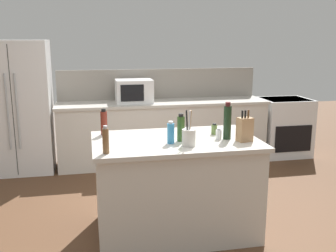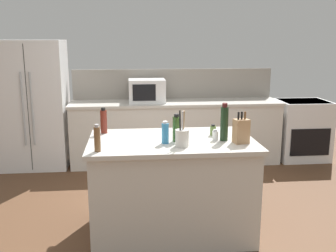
# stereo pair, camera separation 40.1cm
# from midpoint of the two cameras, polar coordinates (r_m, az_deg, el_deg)

# --- Properties ---
(ground_plane) EXTENTS (14.00, 14.00, 0.00)m
(ground_plane) POSITION_cam_midpoint_polar(r_m,az_deg,el_deg) (4.03, -1.92, -15.00)
(ground_plane) COLOR brown
(back_counter_run) EXTENTS (3.14, 0.66, 0.94)m
(back_counter_run) POSITION_cam_midpoint_polar(r_m,az_deg,el_deg) (5.96, -2.65, -0.91)
(back_counter_run) COLOR beige
(back_counter_run) RESTS_ON ground_plane
(wall_backsplash) EXTENTS (3.10, 0.03, 0.46)m
(wall_backsplash) POSITION_cam_midpoint_polar(r_m,az_deg,el_deg) (6.14, -3.18, 6.13)
(wall_backsplash) COLOR gray
(wall_backsplash) RESTS_ON back_counter_run
(kitchen_island) EXTENTS (1.55, 0.96, 0.94)m
(kitchen_island) POSITION_cam_midpoint_polar(r_m,az_deg,el_deg) (3.84, -1.97, -8.75)
(kitchen_island) COLOR beige
(kitchen_island) RESTS_ON ground_plane
(refrigerator) EXTENTS (0.93, 0.75, 1.84)m
(refrigerator) POSITION_cam_midpoint_polar(r_m,az_deg,el_deg) (5.97, -22.86, 2.53)
(refrigerator) COLOR white
(refrigerator) RESTS_ON ground_plane
(range_oven) EXTENTS (0.76, 0.65, 0.92)m
(range_oven) POSITION_cam_midpoint_polar(r_m,az_deg,el_deg) (6.55, 14.79, -0.10)
(range_oven) COLOR white
(range_oven) RESTS_ON ground_plane
(microwave) EXTENTS (0.53, 0.39, 0.34)m
(microwave) POSITION_cam_midpoint_polar(r_m,az_deg,el_deg) (5.79, -6.94, 5.03)
(microwave) COLOR white
(microwave) RESTS_ON back_counter_run
(knife_block) EXTENTS (0.15, 0.12, 0.29)m
(knife_block) POSITION_cam_midpoint_polar(r_m,az_deg,el_deg) (3.63, 8.00, -0.49)
(knife_block) COLOR #A87C54
(knife_block) RESTS_ON kitchen_island
(utensil_crock) EXTENTS (0.12, 0.12, 0.32)m
(utensil_crock) POSITION_cam_midpoint_polar(r_m,az_deg,el_deg) (3.44, -0.30, -1.64)
(utensil_crock) COLOR beige
(utensil_crock) RESTS_ON kitchen_island
(vinegar_bottle) EXTENTS (0.07, 0.07, 0.26)m
(vinegar_bottle) POSITION_cam_midpoint_polar(r_m,az_deg,el_deg) (3.92, -12.19, 0.46)
(vinegar_bottle) COLOR maroon
(vinegar_bottle) RESTS_ON kitchen_island
(olive_oil_bottle) EXTENTS (0.07, 0.07, 0.26)m
(olive_oil_bottle) POSITION_cam_midpoint_polar(r_m,az_deg,el_deg) (3.60, -1.30, -0.36)
(olive_oil_bottle) COLOR #2D4C1E
(olive_oil_bottle) RESTS_ON kitchen_island
(pepper_grinder) EXTENTS (0.05, 0.05, 0.23)m
(pepper_grinder) POSITION_cam_midpoint_polar(r_m,az_deg,el_deg) (3.29, -12.50, -2.11)
(pepper_grinder) COLOR brown
(pepper_grinder) RESTS_ON kitchen_island
(spice_jar_oregano) EXTENTS (0.06, 0.06, 0.11)m
(spice_jar_oregano) POSITION_cam_midpoint_polar(r_m,az_deg,el_deg) (3.87, 3.80, -0.51)
(spice_jar_oregano) COLOR #567038
(spice_jar_oregano) RESTS_ON kitchen_island
(salt_shaker) EXTENTS (0.05, 0.05, 0.11)m
(salt_shaker) POSITION_cam_midpoint_polar(r_m,az_deg,el_deg) (3.68, 4.28, -1.24)
(salt_shaker) COLOR silver
(salt_shaker) RESTS_ON kitchen_island
(dish_soap_bottle) EXTENTS (0.06, 0.06, 0.20)m
(dish_soap_bottle) POSITION_cam_midpoint_polar(r_m,az_deg,el_deg) (3.53, -2.85, -1.06)
(dish_soap_bottle) COLOR #3384BC
(dish_soap_bottle) RESTS_ON kitchen_island
(wine_bottle) EXTENTS (0.07, 0.07, 0.35)m
(wine_bottle) POSITION_cam_midpoint_polar(r_m,az_deg,el_deg) (3.68, 5.55, 0.58)
(wine_bottle) COLOR black
(wine_bottle) RESTS_ON kitchen_island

